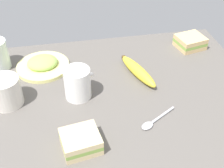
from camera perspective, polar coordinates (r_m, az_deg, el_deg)
name	(u,v)px	position (r cm, az deg, el deg)	size (l,w,h in cm)	color
tabletop	(112,94)	(90.29, 0.00, -1.98)	(90.00, 64.00, 2.00)	#5B5651
plate_of_food	(43,65)	(101.43, -13.19, 3.66)	(17.43, 17.43, 3.95)	#EAE58C
coffee_mug_black	(78,83)	(85.71, -6.65, 0.19)	(9.11, 9.34, 9.42)	white
coffee_mug_milky	(5,91)	(88.20, -19.89, -1.34)	(11.28, 8.85, 8.52)	silver
sandwich_main	(81,141)	(73.31, -6.04, -10.94)	(10.32, 9.57, 4.40)	beige
sandwich_side	(190,42)	(113.18, 14.83, 7.84)	(11.04, 10.32, 4.40)	#DBB77A
banana	(138,71)	(95.41, 5.02, 2.52)	(9.39, 18.83, 3.56)	yellow
spoon	(154,121)	(80.75, 8.01, -7.15)	(11.50, 7.72, 0.80)	silver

